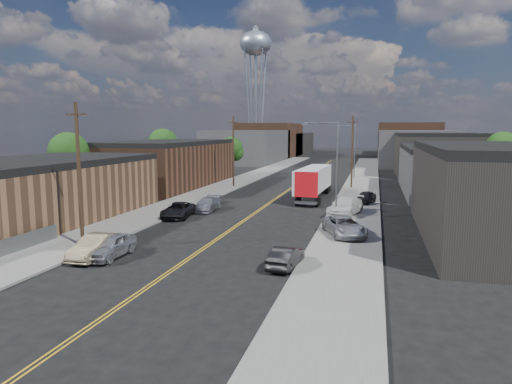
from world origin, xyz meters
The scene contains 34 objects.
ground centered at (0.00, 60.00, 0.00)m, with size 260.00×260.00×0.00m, color black.
centerline centered at (0.00, 45.00, 0.01)m, with size 0.32×120.00×0.01m, color gold.
sidewalk_left centered at (-9.50, 45.00, 0.07)m, with size 5.00×140.00×0.15m, color slate.
sidewalk_right centered at (9.50, 45.00, 0.07)m, with size 5.00×140.00×0.15m, color slate.
warehouse_tan centered at (-18.00, 18.00, 2.80)m, with size 12.00×22.00×5.60m.
warehouse_brown centered at (-18.00, 44.00, 3.30)m, with size 12.00×26.00×6.60m.
industrial_right_b centered at (22.00, 46.00, 3.05)m, with size 14.00×24.00×6.10m.
industrial_right_c centered at (22.00, 72.00, 3.80)m, with size 14.00×22.00×7.60m.
skyline_left_a centered at (-20.00, 95.00, 4.00)m, with size 16.00×30.00×8.00m, color #343436.
skyline_right_a centered at (20.00, 95.00, 4.00)m, with size 16.00×30.00×8.00m, color #343436.
skyline_left_b centered at (-20.00, 120.00, 5.00)m, with size 16.00×26.00×10.00m, color #472B1C.
skyline_right_b centered at (20.00, 120.00, 5.00)m, with size 16.00×26.00×10.00m, color #472B1C.
skyline_left_c centered at (-20.00, 140.00, 3.50)m, with size 16.00×40.00×7.00m, color black.
skyline_right_c centered at (20.00, 140.00, 3.50)m, with size 16.00×40.00×7.00m, color black.
water_tower centered at (-22.00, 110.00, 30.65)m, with size 9.00×9.00×36.90m.
streetlight_near centered at (7.60, 25.00, 5.33)m, with size 3.39×0.25×9.00m.
streetlight_far centered at (7.60, 60.00, 5.33)m, with size 3.39×0.25×9.00m.
utility_pole_left_near centered at (-8.20, 10.00, 5.14)m, with size 1.60×0.26×10.00m.
utility_pole_left_far centered at (-8.20, 45.00, 5.14)m, with size 1.60×0.26×10.00m.
utility_pole_right centered at (8.20, 48.00, 5.14)m, with size 1.60×0.26×10.00m.
tree_left_near centered at (-23.94, 30.00, 5.18)m, with size 4.85×4.76×7.91m.
tree_left_mid centered at (-23.94, 55.00, 5.48)m, with size 5.10×5.04×8.37m.
tree_left_far centered at (-13.94, 62.00, 4.57)m, with size 4.35×4.20×6.97m.
tree_right_far centered at (30.06, 60.00, 5.18)m, with size 4.85×4.76×7.91m.
semi_truck centered at (4.41, 37.50, 2.16)m, with size 3.07×14.62×3.79m.
car_left_a centered at (-5.00, 8.40, 0.76)m, with size 1.80×4.48×1.53m, color silver.
car_left_b centered at (-5.79, 8.00, 0.75)m, with size 1.60×4.58×1.51m, color #857657.
car_left_c centered at (-6.40, 21.94, 0.69)m, with size 2.31×5.00×1.39m, color black.
car_left_d centered at (-5.00, 26.00, 0.68)m, with size 1.90×4.68×1.36m, color #A2A4A7.
car_right_oncoming centered at (6.36, 9.10, 0.64)m, with size 1.34×3.86×1.27m, color black.
car_right_lot_a centered at (9.23, 17.81, 0.87)m, with size 2.40×5.20×1.45m, color #B6B9BC.
car_right_lot_b centered at (8.74, 26.71, 0.96)m, with size 2.28×5.60×1.62m, color silver.
car_right_lot_c centered at (10.45, 34.08, 0.81)m, with size 1.56×3.87×1.32m, color black.
car_ahead_truck centered at (3.55, 45.18, 0.72)m, with size 2.38×5.15×1.43m, color black.
Camera 1 is at (11.34, -16.91, 8.20)m, focal length 32.00 mm.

